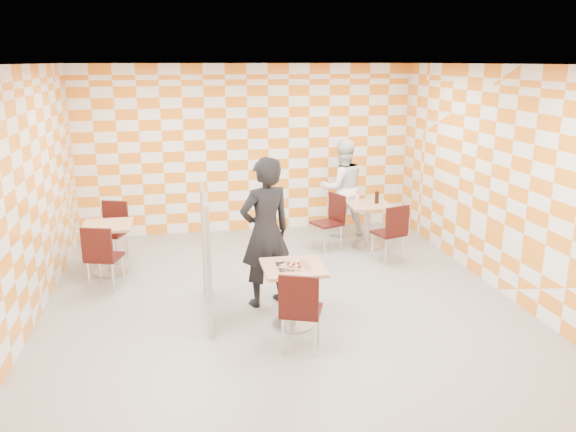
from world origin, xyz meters
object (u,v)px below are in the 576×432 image
object	(u,v)px
second_table	(368,218)
soda_bottle	(377,197)
chair_empty_far	(113,226)
partition	(206,254)
man_dark	(265,232)
sport_bottle	(357,198)
chair_second_side	(332,217)
chair_empty_near	(101,253)
main_table	(293,285)
chair_main_front	(300,306)
chair_second_front	(392,229)
empty_table	(108,240)
man_white	(342,188)

from	to	relation	value
second_table	soda_bottle	distance (m)	0.37
chair_empty_far	partition	world-z (taller)	partition
man_dark	soda_bottle	size ratio (longest dim) A/B	8.35
sport_bottle	soda_bottle	xyz separation A→B (m)	(0.30, -0.10, 0.01)
chair_second_side	chair_empty_near	xyz separation A→B (m)	(-3.52, -1.15, 0.00)
main_table	partition	bearing A→B (deg)	152.46
soda_bottle	chair_main_front	bearing A→B (deg)	-121.38
chair_second_front	chair_empty_far	size ratio (longest dim) A/B	1.00
empty_table	man_white	distance (m)	4.08
second_table	chair_empty_near	size ratio (longest dim) A/B	0.81
chair_main_front	chair_second_side	xyz separation A→B (m)	(1.25, 3.32, 0.00)
chair_empty_near	soda_bottle	size ratio (longest dim) A/B	4.02
man_dark	chair_second_side	bearing A→B (deg)	-145.94
chair_main_front	chair_empty_far	world-z (taller)	same
main_table	empty_table	xyz separation A→B (m)	(-2.32, 2.19, 0.00)
partition	chair_main_front	bearing A→B (deg)	-51.90
man_white	empty_table	bearing A→B (deg)	12.40
chair_main_front	chair_second_front	distance (m)	3.19
man_white	chair_second_side	bearing A→B (deg)	57.47
chair_second_side	chair_empty_near	distance (m)	3.70
main_table	chair_second_side	size ratio (longest dim) A/B	0.81
main_table	soda_bottle	xyz separation A→B (m)	(1.95, 2.64, 0.34)
man_white	soda_bottle	size ratio (longest dim) A/B	7.51
second_table	empty_table	distance (m)	4.15
chair_main_front	chair_empty_far	distance (m)	4.13
chair_empty_far	sport_bottle	bearing A→B (deg)	-0.99
man_dark	main_table	bearing A→B (deg)	87.08
chair_main_front	main_table	bearing A→B (deg)	84.88
soda_bottle	man_white	bearing A→B (deg)	116.84
chair_empty_near	man_white	world-z (taller)	man_white
soda_bottle	second_table	bearing A→B (deg)	-177.90
chair_second_front	man_white	world-z (taller)	man_white
second_table	chair_main_front	distance (m)	3.78
main_table	chair_empty_near	distance (m)	2.78
chair_second_front	chair_second_side	world-z (taller)	same
chair_main_front	chair_empty_near	distance (m)	3.14
chair_second_front	chair_empty_near	xyz separation A→B (m)	(-4.26, -0.33, 0.00)
partition	main_table	bearing A→B (deg)	-27.54
partition	chair_empty_far	bearing A→B (deg)	120.19
main_table	chair_empty_far	size ratio (longest dim) A/B	0.81
chair_second_front	soda_bottle	size ratio (longest dim) A/B	4.02
man_white	sport_bottle	distance (m)	0.65
chair_second_side	main_table	bearing A→B (deg)	-114.04
soda_bottle	chair_second_front	bearing A→B (deg)	-91.46
chair_empty_far	partition	distance (m)	2.68
chair_main_front	soda_bottle	size ratio (longest dim) A/B	4.02
empty_table	man_dark	distance (m)	2.62
chair_empty_near	empty_table	bearing A→B (deg)	88.72
chair_main_front	sport_bottle	world-z (taller)	sport_bottle
chair_main_front	man_white	distance (m)	4.37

